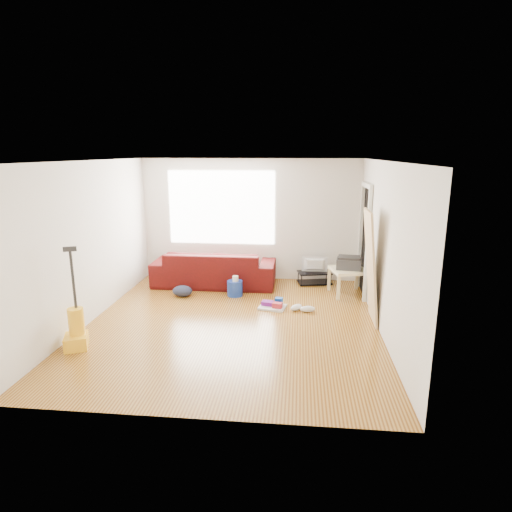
# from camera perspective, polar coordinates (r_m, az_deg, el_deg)

# --- Properties ---
(room) EXTENTS (4.51, 5.01, 2.51)m
(room) POSITION_cam_1_polar(r_m,az_deg,el_deg) (6.59, -2.46, 1.68)
(room) COLOR #64310A
(room) RESTS_ON ground
(sofa) EXTENTS (2.43, 0.95, 0.71)m
(sofa) POSITION_cam_1_polar(r_m,az_deg,el_deg) (8.75, -5.50, -3.80)
(sofa) COLOR #330B09
(sofa) RESTS_ON ground
(tv_stand) EXTENTS (0.73, 0.51, 0.25)m
(tv_stand) POSITION_cam_1_polar(r_m,az_deg,el_deg) (8.81, 7.79, -2.84)
(tv_stand) COLOR black
(tv_stand) RESTS_ON ground
(tv) EXTENTS (0.52, 0.07, 0.30)m
(tv) POSITION_cam_1_polar(r_m,az_deg,el_deg) (8.74, 7.84, -1.17)
(tv) COLOR black
(tv) RESTS_ON tv_stand
(side_table) EXTENTS (0.74, 0.74, 0.50)m
(side_table) POSITION_cam_1_polar(r_m,az_deg,el_deg) (8.19, 12.22, -2.20)
(side_table) COLOR #C7B390
(side_table) RESTS_ON ground
(printer) EXTENTS (0.49, 0.40, 0.24)m
(printer) POSITION_cam_1_polar(r_m,az_deg,el_deg) (8.14, 12.29, -0.89)
(printer) COLOR #2E2E32
(printer) RESTS_ON side_table
(bucket) EXTENTS (0.37, 0.37, 0.29)m
(bucket) POSITION_cam_1_polar(r_m,az_deg,el_deg) (8.06, -2.82, -5.29)
(bucket) COLOR #193797
(bucket) RESTS_ON ground
(toilet_paper) EXTENTS (0.11, 0.11, 0.10)m
(toilet_paper) POSITION_cam_1_polar(r_m,az_deg,el_deg) (7.98, -2.75, -4.02)
(toilet_paper) COLOR silver
(toilet_paper) RESTS_ON bucket
(cleaning_tray) EXTENTS (0.51, 0.44, 0.16)m
(cleaning_tray) POSITION_cam_1_polar(r_m,az_deg,el_deg) (7.44, 2.30, -6.57)
(cleaning_tray) COLOR silver
(cleaning_tray) RESTS_ON ground
(backpack) EXTENTS (0.38, 0.31, 0.20)m
(backpack) POSITION_cam_1_polar(r_m,az_deg,el_deg) (8.14, -9.76, -5.29)
(backpack) COLOR black
(backpack) RESTS_ON ground
(sneakers) EXTENTS (0.46, 0.27, 0.10)m
(sneakers) POSITION_cam_1_polar(r_m,az_deg,el_deg) (7.32, 6.14, -6.93)
(sneakers) COLOR silver
(sneakers) RESTS_ON ground
(vacuum) EXTENTS (0.40, 0.42, 1.41)m
(vacuum) POSITION_cam_1_polar(r_m,az_deg,el_deg) (6.42, -22.86, -9.02)
(vacuum) COLOR yellow
(vacuum) RESTS_ON ground
(door_panel) EXTENTS (0.22, 0.71, 1.77)m
(door_panel) POSITION_cam_1_polar(r_m,az_deg,el_deg) (7.15, 14.61, -8.31)
(door_panel) COLOR tan
(door_panel) RESTS_ON ground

